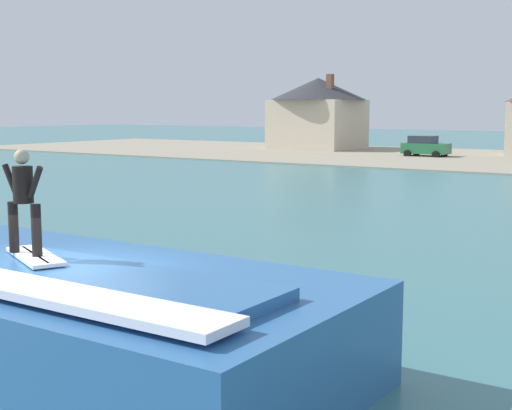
# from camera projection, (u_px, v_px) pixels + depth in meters

# --- Properties ---
(ground_plane) EXTENTS (260.00, 260.00, 0.00)m
(ground_plane) POSITION_uv_depth(u_px,v_px,m) (74.00, 365.00, 11.97)
(ground_plane) COLOR #386F75
(wave_crest) EXTENTS (9.83, 4.65, 1.82)m
(wave_crest) POSITION_uv_depth(u_px,v_px,m) (62.00, 315.00, 11.81)
(wave_crest) COLOR #2E619C
(wave_crest) RESTS_ON ground_plane
(surfboard) EXTENTS (1.79, 1.19, 0.06)m
(surfboard) POSITION_uv_depth(u_px,v_px,m) (35.00, 256.00, 11.63)
(surfboard) COLOR white
(surfboard) RESTS_ON wave_crest
(surfer) EXTENTS (0.94, 0.32, 1.69)m
(surfer) POSITION_uv_depth(u_px,v_px,m) (23.00, 196.00, 11.52)
(surfer) COLOR black
(surfer) RESTS_ON surfboard
(car_near_shore) EXTENTS (3.89, 2.30, 1.86)m
(car_near_shore) POSITION_uv_depth(u_px,v_px,m) (425.00, 146.00, 62.55)
(car_near_shore) COLOR #23663D
(car_near_shore) RESTS_ON ground_plane
(house_with_chimney) EXTENTS (9.76, 9.76, 7.55)m
(house_with_chimney) POSITION_uv_depth(u_px,v_px,m) (318.00, 110.00, 73.69)
(house_with_chimney) COLOR beige
(house_with_chimney) RESTS_ON ground_plane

